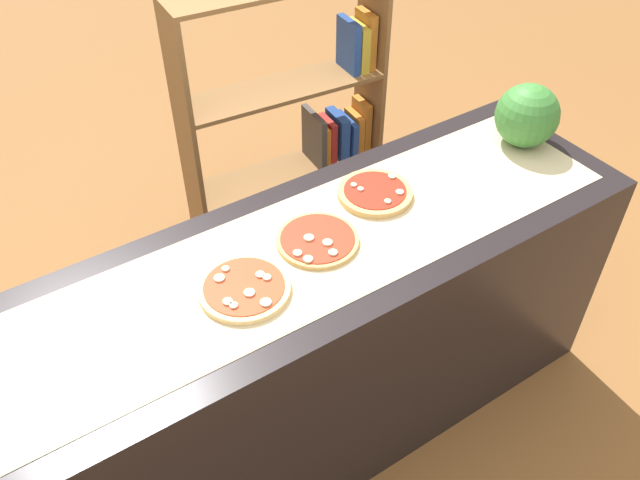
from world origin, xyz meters
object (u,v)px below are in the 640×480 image
object	(u,v)px
watermelon	(527,116)
bookshelf	(307,135)
pizza_mushroom_2	(375,193)
pizza_mushroom_1	(317,240)
pizza_mushroom_0	(244,288)

from	to	relation	value
watermelon	bookshelf	world-z (taller)	bookshelf
pizza_mushroom_2	bookshelf	size ratio (longest dim) A/B	0.19
pizza_mushroom_2	bookshelf	xyz separation A→B (m)	(0.25, 0.81, -0.30)
pizza_mushroom_1	pizza_mushroom_2	distance (m)	0.29
pizza_mushroom_1	watermelon	distance (m)	0.92
pizza_mushroom_1	pizza_mushroom_0	bearing A→B (deg)	-168.45
pizza_mushroom_0	pizza_mushroom_1	distance (m)	0.28
watermelon	pizza_mushroom_0	bearing A→B (deg)	-174.94
pizza_mushroom_2	pizza_mushroom_1	bearing A→B (deg)	-162.65
pizza_mushroom_1	watermelon	size ratio (longest dim) A/B	1.11
bookshelf	pizza_mushroom_2	bearing A→B (deg)	-107.19
pizza_mushroom_1	pizza_mushroom_2	xyz separation A→B (m)	(0.28, 0.09, 0.00)
pizza_mushroom_0	pizza_mushroom_2	distance (m)	0.58
watermelon	bookshelf	xyz separation A→B (m)	(-0.38, 0.85, -0.40)
pizza_mushroom_0	bookshelf	distance (m)	1.29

